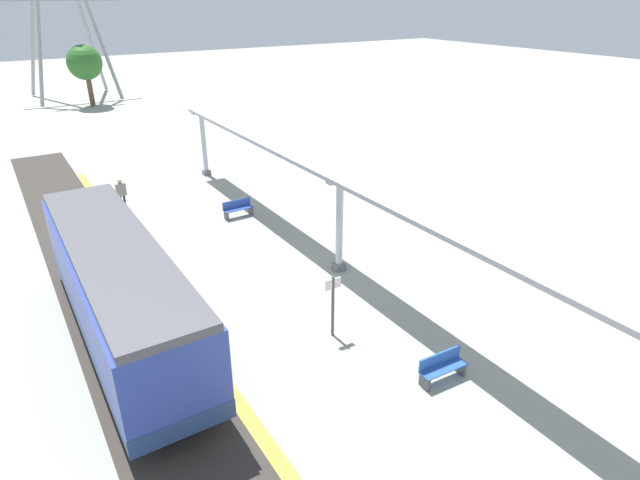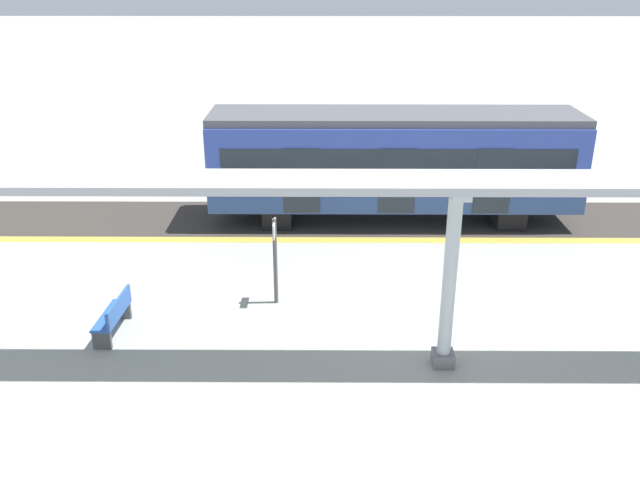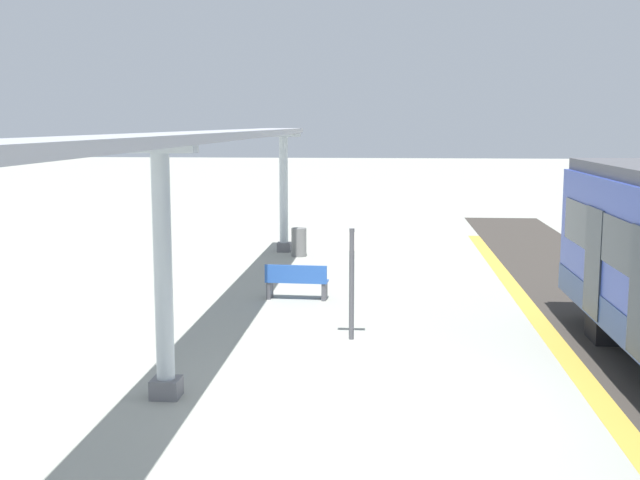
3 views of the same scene
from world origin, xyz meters
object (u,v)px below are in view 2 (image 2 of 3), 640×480
at_px(canopy_pillar_second, 449,279).
at_px(platform_info_sign, 275,253).
at_px(train_near_carriage, 393,165).
at_px(bench_near_end, 115,316).

xyz_separation_m(canopy_pillar_second, platform_info_sign, (-2.71, -3.65, -0.65)).
bearing_deg(platform_info_sign, train_near_carriage, 149.84).
bearing_deg(canopy_pillar_second, train_near_carriage, -177.98).
height_order(canopy_pillar_second, bench_near_end, canopy_pillar_second).
height_order(train_near_carriage, platform_info_sign, train_near_carriage).
bearing_deg(canopy_pillar_second, bench_near_end, -99.77).
xyz_separation_m(train_near_carriage, canopy_pillar_second, (8.47, 0.30, 0.15)).
distance_m(canopy_pillar_second, bench_near_end, 7.43).
bearing_deg(platform_info_sign, bench_near_end, -67.22).
relative_size(train_near_carriage, bench_near_end, 7.51).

